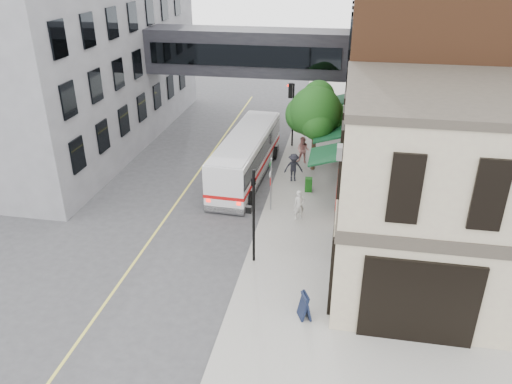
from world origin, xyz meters
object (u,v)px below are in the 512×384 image
at_px(bus, 246,154).
at_px(pedestrian_b, 303,150).
at_px(sandwich_board, 305,306).
at_px(pedestrian_a, 299,205).
at_px(pedestrian_c, 293,167).
at_px(newspaper_box, 309,185).

xyz_separation_m(bus, pedestrian_b, (3.25, 2.67, -0.50)).
bearing_deg(pedestrian_b, bus, -127.41).
xyz_separation_m(pedestrian_b, sandwich_board, (1.56, -15.44, -0.35)).
height_order(bus, pedestrian_a, bus).
xyz_separation_m(pedestrian_c, newspaper_box, (1.05, -1.31, -0.46)).
xyz_separation_m(pedestrian_b, newspaper_box, (0.75, -4.26, -0.47)).
xyz_separation_m(pedestrian_a, pedestrian_b, (-0.54, 7.67, 0.09)).
relative_size(pedestrian_a, sandwich_board, 1.48).
relative_size(pedestrian_a, pedestrian_b, 0.90).
bearing_deg(bus, pedestrian_a, -52.82).
bearing_deg(pedestrian_c, newspaper_box, -65.26).
xyz_separation_m(pedestrian_b, pedestrian_c, (-0.29, -2.95, -0.01)).
bearing_deg(bus, pedestrian_b, 39.38).
height_order(bus, newspaper_box, bus).
xyz_separation_m(newspaper_box, sandwich_board, (0.81, -11.18, 0.12)).
xyz_separation_m(pedestrian_a, pedestrian_c, (-0.83, 4.72, 0.07)).
bearing_deg(pedestrian_a, pedestrian_c, 75.05).
bearing_deg(bus, sandwich_board, -69.33).
relative_size(pedestrian_a, newspaper_box, 1.92).
distance_m(pedestrian_a, pedestrian_c, 4.80).
bearing_deg(newspaper_box, pedestrian_c, 124.58).
relative_size(pedestrian_c, sandwich_board, 1.62).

